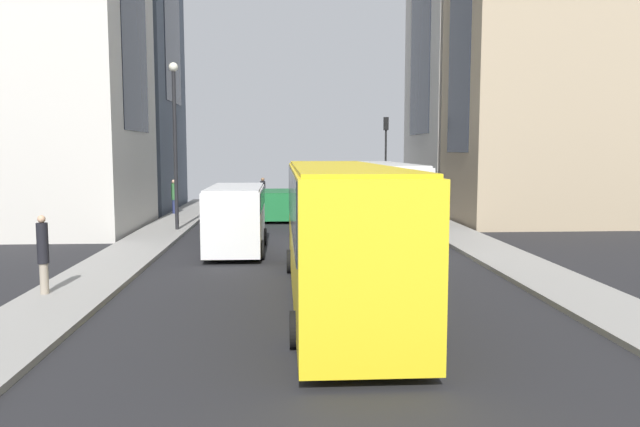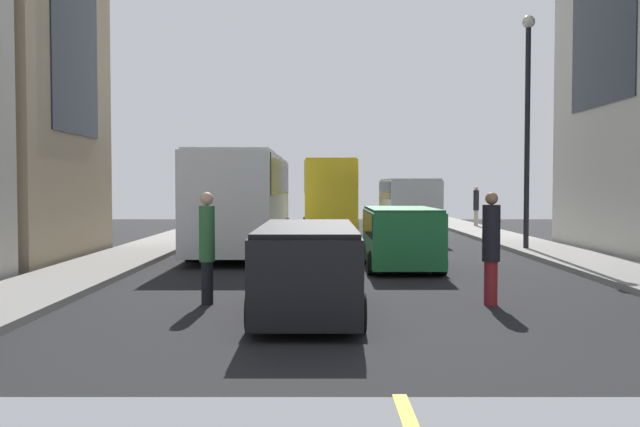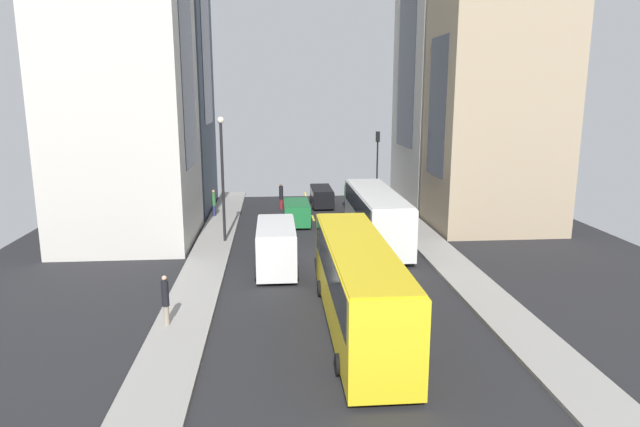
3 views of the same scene
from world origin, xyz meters
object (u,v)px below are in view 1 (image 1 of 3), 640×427
Objects in this scene: pedestrian_walking_far at (263,193)px; pedestrian_waiting_curb at (346,192)px; pedestrian_crossing_near at (43,252)px; delivery_van_white at (236,214)px; traffic_light_near_corner at (386,144)px; city_bus_white at (379,191)px; streetcar_yellow at (339,221)px; car_black_0 at (315,195)px; car_green_1 at (278,203)px; pedestrian_crossing_mid at (174,195)px.

pedestrian_waiting_curb is at bearing -156.77° from pedestrian_walking_far.
pedestrian_crossing_near is at bearing -33.19° from pedestrian_waiting_curb.
delivery_van_white is 21.29m from traffic_light_near_corner.
city_bus_white is at bearing 79.24° from traffic_light_near_corner.
delivery_van_white is (3.27, -7.99, -0.61)m from streetcar_yellow.
pedestrian_waiting_curb is (-1.96, 1.14, 0.25)m from car_black_0.
streetcar_yellow reaches higher than city_bus_white.
car_green_1 is 6.91m from pedestrian_crossing_mid.
streetcar_yellow is at bearing 112.27° from delivery_van_white.
traffic_light_near_corner is at bearing -132.42° from car_green_1.
delivery_van_white is at bearing 77.17° from car_black_0.
car_black_0 is at bearing -129.44° from pedestrian_waiting_curb.
pedestrian_walking_far is 9.43m from traffic_light_near_corner.
streetcar_yellow reaches higher than pedestrian_waiting_curb.
city_bus_white is 0.92× the size of streetcar_yellow.
pedestrian_waiting_curb is at bearing -127.89° from car_green_1.
pedestrian_crossing_near is at bearing -4.80° from streetcar_yellow.
traffic_light_near_corner is (-9.06, -19.05, 2.86)m from delivery_van_white.
pedestrian_crossing_near is at bearing 102.50° from pedestrian_walking_far.
city_bus_white is 2.41× the size of car_black_0.
city_bus_white is at bearing 167.84° from pedestrian_crossing_near.
pedestrian_crossing_near is (6.14, 18.19, 0.29)m from car_green_1.
car_black_0 is 2.23× the size of pedestrian_crossing_near.
pedestrian_waiting_curb is at bearing 39.38° from traffic_light_near_corner.
pedestrian_walking_far is (2.75, -24.63, -0.96)m from streetcar_yellow.
delivery_van_white is at bearing -138.23° from pedestrian_crossing_mid.
pedestrian_walking_far is at bearing -100.59° from pedestrian_waiting_curb.
pedestrian_waiting_curb is (-10.73, -2.87, -0.07)m from pedestrian_crossing_mid.
pedestrian_crossing_mid is 15.15m from traffic_light_near_corner.
car_black_0 is at bearing -170.11° from pedestrian_crossing_near.
pedestrian_walking_far is (-0.52, -16.64, -0.35)m from delivery_van_white.
streetcar_yellow reaches higher than delivery_van_white.
pedestrian_crossing_near is at bearing 58.11° from delivery_van_white.
pedestrian_crossing_near is 0.98× the size of pedestrian_waiting_curb.
car_black_0 is at bearing -42.82° from pedestrian_crossing_mid.
car_black_0 is at bearing -91.67° from streetcar_yellow.
pedestrian_walking_far reaches higher than car_black_0.
pedestrian_crossing_near is at bearing 62.69° from traffic_light_near_corner.
car_black_0 is at bearing -139.29° from pedestrian_walking_far.
delivery_van_white reaches higher than pedestrian_crossing_near.
city_bus_white is 7.44m from car_green_1.
streetcar_yellow is 24.68m from pedestrian_waiting_curb.
city_bus_white is 11.22m from pedestrian_waiting_curb.
pedestrian_crossing_mid is at bearing -23.82° from car_green_1.
streetcar_yellow is 25.69m from car_black_0.
city_bus_white reaches higher than car_black_0.
streetcar_yellow is 5.82× the size of pedestrian_crossing_near.
delivery_van_white is at bearing 81.75° from car_green_1.
car_green_1 reaches higher than car_black_0.
pedestrian_crossing_near is at bearing 71.04° from car_black_0.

